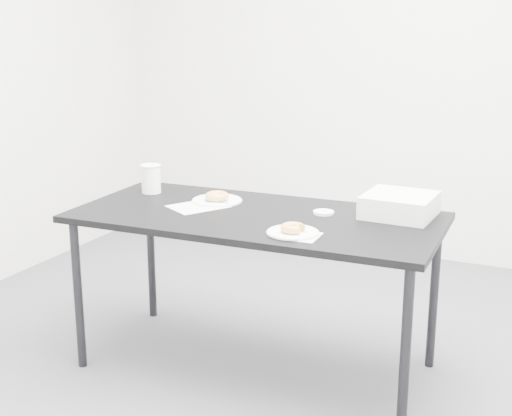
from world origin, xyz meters
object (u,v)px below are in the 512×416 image
at_px(scorecard, 198,206).
at_px(coffee_cup, 151,179).
at_px(table, 256,226).
at_px(pen, 217,203).
at_px(donut_near, 293,228).
at_px(donut_far, 217,196).
at_px(bakery_box, 400,205).
at_px(plate_far, 217,201).
at_px(plate_near, 293,233).

xyz_separation_m(scorecard, coffee_cup, (-0.35, 0.14, 0.07)).
distance_m(table, pen, 0.27).
relative_size(table, donut_near, 16.46).
bearing_deg(pen, donut_near, -43.08).
height_order(pen, donut_far, donut_far).
height_order(pen, coffee_cup, coffee_cup).
xyz_separation_m(donut_near, donut_far, (-0.53, 0.34, -0.00)).
bearing_deg(donut_far, scorecard, -105.05).
bearing_deg(bakery_box, table, -154.97).
height_order(plate_far, coffee_cup, coffee_cup).
xyz_separation_m(plate_near, plate_far, (-0.53, 0.34, -0.00)).
distance_m(pen, plate_far, 0.05).
xyz_separation_m(plate_near, donut_far, (-0.53, 0.34, 0.02)).
height_order(pen, donut_near, donut_near).
bearing_deg(pen, bakery_box, -2.10).
distance_m(scorecard, bakery_box, 0.93).
bearing_deg(bakery_box, pen, -166.86).
xyz_separation_m(donut_far, coffee_cup, (-0.38, 0.02, 0.05)).
height_order(scorecard, plate_near, plate_near).
relative_size(scorecard, pen, 2.15).
relative_size(donut_far, coffee_cup, 0.79).
distance_m(donut_far, coffee_cup, 0.39).
bearing_deg(table, donut_far, 152.05).
height_order(plate_near, coffee_cup, coffee_cup).
bearing_deg(scorecard, donut_far, 104.93).
bearing_deg(pen, plate_near, -43.08).
relative_size(pen, bakery_box, 0.39).
xyz_separation_m(coffee_cup, bakery_box, (1.24, 0.10, -0.02)).
relative_size(donut_near, plate_far, 0.42).
distance_m(table, plate_far, 0.31).
bearing_deg(donut_far, table, -25.84).
distance_m(table, plate_near, 0.34).
relative_size(table, plate_far, 6.89).
height_order(plate_near, donut_near, donut_near).
bearing_deg(plate_near, scorecard, 159.40).
bearing_deg(scorecard, coffee_cup, -171.90).
distance_m(plate_near, donut_far, 0.63).
distance_m(plate_near, donut_near, 0.02).
bearing_deg(plate_near, pen, 149.94).
xyz_separation_m(scorecard, pen, (0.06, 0.08, 0.00)).
height_order(table, pen, pen).
relative_size(scorecard, plate_far, 1.03).
height_order(table, plate_near, plate_near).
relative_size(scorecard, donut_far, 2.20).
bearing_deg(bakery_box, coffee_cup, -173.06).
bearing_deg(donut_near, table, 141.75).
bearing_deg(plate_near, plate_far, 147.59).
height_order(scorecard, pen, pen).
xyz_separation_m(donut_near, plate_far, (-0.53, 0.34, -0.02)).
bearing_deg(donut_far, plate_far, -90.00).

